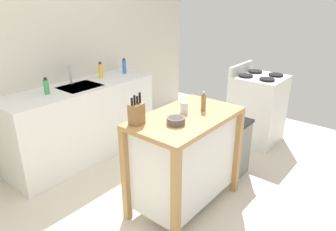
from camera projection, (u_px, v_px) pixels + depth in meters
ground_plane at (187, 224)px, 2.70m from camera, size 5.96×5.96×0.00m
wall_back at (40, 49)px, 3.42m from camera, size 4.96×0.10×2.60m
kitchen_island at (185, 157)px, 2.79m from camera, size 1.03×0.60×0.91m
knife_block at (136, 113)px, 2.44m from camera, size 0.11×0.09×0.25m
bowl_ceramic_small at (176, 121)px, 2.46m from camera, size 0.15×0.15×0.06m
drinking_cup at (184, 108)px, 2.68m from camera, size 0.07×0.07×0.10m
pepper_grinder at (203, 102)px, 2.72m from camera, size 0.04×0.04×0.18m
trash_bin at (233, 148)px, 3.35m from camera, size 0.36×0.28×0.63m
sink_counter at (83, 122)px, 3.68m from camera, size 1.80×0.60×0.89m
sink_faucet at (70, 75)px, 3.55m from camera, size 0.02×0.02×0.22m
bottle_hand_soap at (101, 71)px, 3.80m from camera, size 0.05×0.05×0.20m
bottle_spray_cleaner at (46, 87)px, 3.21m from camera, size 0.05×0.05×0.18m
bottle_dish_soap at (124, 67)px, 4.01m from camera, size 0.05×0.05×0.20m
stove at (257, 108)px, 4.08m from camera, size 0.60×0.60×1.01m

